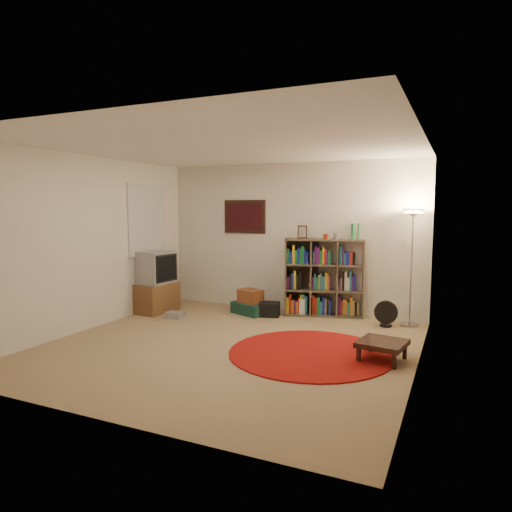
{
  "coord_description": "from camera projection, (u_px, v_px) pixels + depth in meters",
  "views": [
    {
      "loc": [
        2.63,
        -5.02,
        1.75
      ],
      "look_at": [
        0.1,
        0.6,
        1.1
      ],
      "focal_mm": 32.0,
      "sensor_mm": 36.0,
      "label": 1
    }
  ],
  "objects": [
    {
      "name": "floor_fan",
      "position": [
        386.0,
        314.0,
        6.73
      ],
      "size": [
        0.34,
        0.19,
        0.39
      ],
      "rotation": [
        0.0,
        0.0,
        0.05
      ],
      "color": "black",
      "rests_on": "ground"
    },
    {
      "name": "suitcase",
      "position": [
        251.0,
        308.0,
        7.56
      ],
      "size": [
        0.69,
        0.57,
        0.19
      ],
      "rotation": [
        0.0,
        0.0,
        -0.38
      ],
      "color": "#12332A",
      "rests_on": "ground"
    },
    {
      "name": "side_table",
      "position": [
        382.0,
        344.0,
        5.23
      ],
      "size": [
        0.58,
        0.58,
        0.23
      ],
      "rotation": [
        0.0,
        0.0,
        -0.16
      ],
      "color": "black",
      "rests_on": "ground"
    },
    {
      "name": "paper_towel",
      "position": [
        302.0,
        307.0,
        7.45
      ],
      "size": [
        0.14,
        0.14,
        0.28
      ],
      "rotation": [
        0.0,
        0.0,
        -0.02
      ],
      "color": "white",
      "rests_on": "ground"
    },
    {
      "name": "room",
      "position": [
        227.0,
        247.0,
        5.74
      ],
      "size": [
        4.54,
        4.54,
        2.54
      ],
      "color": "#967A58",
      "rests_on": "ground"
    },
    {
      "name": "floor_lamp",
      "position": [
        413.0,
        229.0,
        6.66
      ],
      "size": [
        0.41,
        0.41,
        1.74
      ],
      "rotation": [
        0.0,
        0.0,
        0.24
      ],
      "color": "#A4A4A8",
      "rests_on": "ground"
    },
    {
      "name": "tv_stand",
      "position": [
        156.0,
        283.0,
        7.68
      ],
      "size": [
        0.56,
        0.75,
        1.03
      ],
      "rotation": [
        0.0,
        0.0,
        -0.09
      ],
      "color": "brown",
      "rests_on": "ground"
    },
    {
      "name": "duffel_bag",
      "position": [
        269.0,
        309.0,
        7.4
      ],
      "size": [
        0.38,
        0.35,
        0.23
      ],
      "rotation": [
        0.0,
        0.0,
        0.26
      ],
      "color": "black",
      "rests_on": "ground"
    },
    {
      "name": "wicker_basket",
      "position": [
        250.0,
        296.0,
        7.54
      ],
      "size": [
        0.45,
        0.39,
        0.22
      ],
      "rotation": [
        0.0,
        0.0,
        -0.37
      ],
      "color": "brown",
      "rests_on": "suitcase"
    },
    {
      "name": "bookshelf",
      "position": [
        323.0,
        279.0,
        7.42
      ],
      "size": [
        1.3,
        0.67,
        1.51
      ],
      "rotation": [
        0.0,
        0.0,
        0.27
      ],
      "color": "#4E4334",
      "rests_on": "ground"
    },
    {
      "name": "red_rug",
      "position": [
        310.0,
        353.0,
        5.5
      ],
      "size": [
        1.97,
        1.97,
        0.02
      ],
      "color": "maroon",
      "rests_on": "ground"
    },
    {
      "name": "dvd_box",
      "position": [
        175.0,
        315.0,
        7.3
      ],
      "size": [
        0.28,
        0.24,
        0.09
      ],
      "rotation": [
        0.0,
        0.0,
        0.08
      ],
      "color": "gray",
      "rests_on": "ground"
    }
  ]
}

